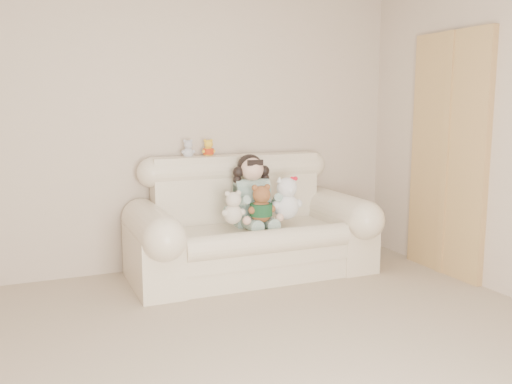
% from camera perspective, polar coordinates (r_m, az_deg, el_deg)
% --- Properties ---
extents(wall_back, '(4.50, 0.00, 4.50)m').
position_cam_1_polar(wall_back, '(5.05, -9.23, 6.74)').
color(wall_back, beige).
rests_on(wall_back, ground).
extents(sofa, '(2.10, 0.95, 1.03)m').
position_cam_1_polar(sofa, '(4.86, -0.46, -2.56)').
color(sofa, beige).
rests_on(sofa, floor).
extents(door_panel, '(0.06, 0.90, 2.10)m').
position_cam_1_polar(door_panel, '(5.13, 19.04, 3.60)').
color(door_panel, '#A26D45').
rests_on(door_panel, floor).
extents(seated_child, '(0.43, 0.51, 0.64)m').
position_cam_1_polar(seated_child, '(4.91, -0.44, 0.24)').
color(seated_child, '#2D6958').
rests_on(seated_child, sofa).
extents(brown_teddy, '(0.25, 0.20, 0.38)m').
position_cam_1_polar(brown_teddy, '(4.68, 0.53, -0.82)').
color(brown_teddy, brown).
rests_on(brown_teddy, sofa).
extents(white_cat, '(0.34, 0.30, 0.44)m').
position_cam_1_polar(white_cat, '(4.82, 3.12, -0.17)').
color(white_cat, white).
rests_on(white_cat, sofa).
extents(cream_teddy, '(0.24, 0.20, 0.33)m').
position_cam_1_polar(cream_teddy, '(4.63, -2.37, -1.27)').
color(cream_teddy, beige).
rests_on(cream_teddy, sofa).
extents(yellow_mini_bear, '(0.13, 0.11, 0.20)m').
position_cam_1_polar(yellow_mini_bear, '(5.05, -4.90, 4.64)').
color(yellow_mini_bear, yellow).
rests_on(yellow_mini_bear, sofa).
extents(grey_mini_plush, '(0.16, 0.14, 0.20)m').
position_cam_1_polar(grey_mini_plush, '(4.99, -6.97, 4.57)').
color(grey_mini_plush, silver).
rests_on(grey_mini_plush, sofa).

